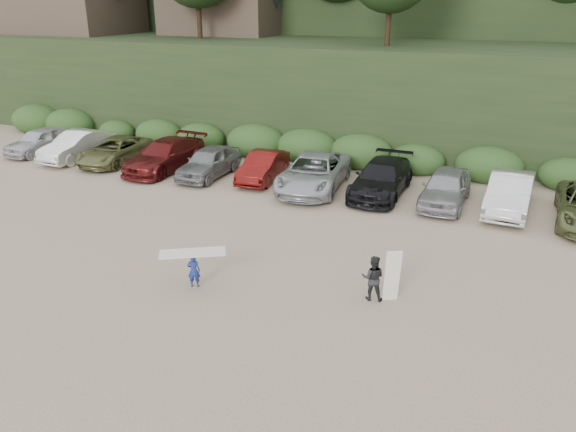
% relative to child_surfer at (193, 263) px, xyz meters
% --- Properties ---
extents(ground, '(120.00, 120.00, 0.00)m').
position_rel_child_surfer_xyz_m(ground, '(0.40, 0.75, -0.83)').
color(ground, tan).
rests_on(ground, ground).
extents(parked_cars, '(39.45, 6.13, 1.63)m').
position_rel_child_surfer_xyz_m(parked_cars, '(2.37, 10.69, -0.06)').
color(parked_cars, silver).
rests_on(parked_cars, ground).
extents(child_surfer, '(2.06, 1.51, 1.23)m').
position_rel_child_surfer_xyz_m(child_surfer, '(0.00, 0.00, 0.00)').
color(child_surfer, navy).
rests_on(child_surfer, ground).
extents(adult_surfer, '(1.21, 0.65, 1.70)m').
position_rel_child_surfer_xyz_m(adult_surfer, '(5.52, 1.34, -0.10)').
color(adult_surfer, black).
rests_on(adult_surfer, ground).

